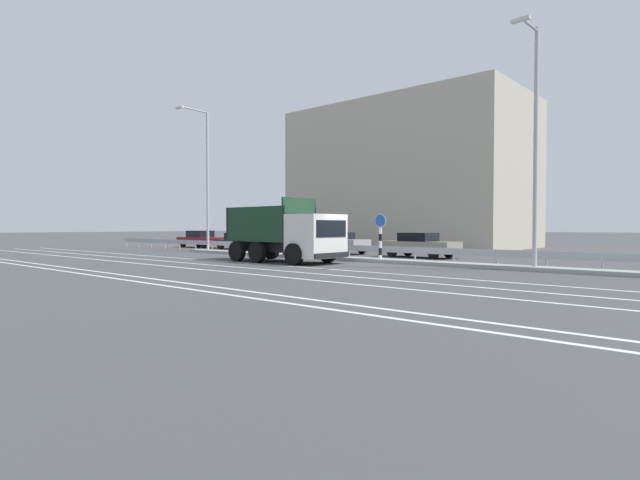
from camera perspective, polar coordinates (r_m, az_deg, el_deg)
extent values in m
plane|color=#424244|center=(24.20, 2.35, -2.77)|extent=(320.00, 320.00, 0.00)
cube|color=silver|center=(24.49, -7.22, -2.72)|extent=(55.63, 0.16, 0.01)
cube|color=silver|center=(23.28, -10.74, -2.96)|extent=(55.63, 0.16, 0.01)
cube|color=silver|center=(22.23, -14.36, -3.19)|extent=(55.63, 0.16, 0.01)
cube|color=silver|center=(20.53, -22.16, -3.64)|extent=(55.63, 0.16, 0.01)
cube|color=silver|center=(20.18, -24.23, -3.75)|extent=(55.63, 0.16, 0.01)
cube|color=gray|center=(26.06, 5.59, -2.27)|extent=(30.59, 1.10, 0.18)
cube|color=#9EA0A5|center=(26.90, 6.92, -1.02)|extent=(55.63, 0.04, 0.32)
cylinder|color=#ADADB2|center=(48.13, -21.24, -0.37)|extent=(0.09, 0.09, 0.62)
cylinder|color=#ADADB2|center=(46.26, -20.03, -0.43)|extent=(0.09, 0.09, 0.62)
cylinder|color=#ADADB2|center=(44.41, -18.72, -0.49)|extent=(0.09, 0.09, 0.62)
cylinder|color=#ADADB2|center=(42.59, -17.30, -0.56)|extent=(0.09, 0.09, 0.62)
cylinder|color=#ADADB2|center=(40.80, -15.75, -0.64)|extent=(0.09, 0.09, 0.62)
cylinder|color=#ADADB2|center=(39.05, -14.06, -0.72)|extent=(0.09, 0.09, 0.62)
cylinder|color=#ADADB2|center=(37.33, -12.21, -0.81)|extent=(0.09, 0.09, 0.62)
cylinder|color=#ADADB2|center=(35.65, -10.18, -0.91)|extent=(0.09, 0.09, 0.62)
cylinder|color=#ADADB2|center=(34.02, -7.96, -1.02)|extent=(0.09, 0.09, 0.62)
cylinder|color=#ADADB2|center=(32.45, -5.52, -1.13)|extent=(0.09, 0.09, 0.62)
cylinder|color=#ADADB2|center=(30.94, -2.84, -1.26)|extent=(0.09, 0.09, 0.62)
cylinder|color=#ADADB2|center=(29.51, 0.11, -1.39)|extent=(0.09, 0.09, 0.62)
cylinder|color=#ADADB2|center=(28.16, 3.36, -1.53)|extent=(0.09, 0.09, 0.62)
cylinder|color=#ADADB2|center=(26.91, 6.91, -1.68)|extent=(0.09, 0.09, 0.62)
cylinder|color=#ADADB2|center=(25.78, 10.80, -1.84)|extent=(0.09, 0.09, 0.62)
cylinder|color=#ADADB2|center=(24.77, 15.03, -2.00)|extent=(0.09, 0.09, 0.62)
cylinder|color=#ADADB2|center=(23.91, 19.58, -2.16)|extent=(0.09, 0.09, 0.62)
cylinder|color=#ADADB2|center=(23.22, 24.44, -2.32)|extent=(0.09, 0.09, 0.62)
cylinder|color=#ADADB2|center=(22.70, 29.57, -2.46)|extent=(0.09, 0.09, 0.62)
cube|color=silver|center=(24.12, -0.46, 0.46)|extent=(1.94, 2.52, 2.10)
cube|color=black|center=(23.48, 1.33, 1.31)|extent=(0.04, 2.16, 0.80)
cube|color=black|center=(23.50, 1.39, -1.75)|extent=(0.12, 2.46, 0.24)
cube|color=black|center=(26.36, -5.69, -0.71)|extent=(4.50, 1.41, 0.53)
cube|color=#193823|center=(26.35, -5.69, -0.01)|extent=(4.32, 2.44, 0.12)
cube|color=#193823|center=(27.15, -3.93, 1.92)|extent=(4.31, 0.13, 1.66)
cube|color=#193823|center=(25.57, -7.58, 1.94)|extent=(4.31, 0.13, 1.66)
cube|color=#193823|center=(24.86, -2.37, 2.44)|extent=(0.12, 2.41, 2.08)
cube|color=#193823|center=(27.91, -8.67, 1.90)|extent=(0.12, 2.41, 1.66)
cylinder|color=black|center=(25.27, 0.89, -1.40)|extent=(1.04, 0.33, 1.04)
cylinder|color=black|center=(23.44, -2.97, -1.63)|extent=(1.04, 0.33, 1.04)
cylinder|color=black|center=(27.00, -3.31, -1.22)|extent=(1.04, 0.33, 1.04)
cylinder|color=black|center=(25.30, -7.19, -1.41)|extent=(1.04, 0.33, 1.04)
cylinder|color=black|center=(28.11, -5.60, -1.11)|extent=(1.04, 0.33, 1.04)
cylinder|color=black|center=(26.49, -9.46, -1.29)|extent=(1.04, 0.33, 1.04)
cylinder|color=white|center=(25.64, 6.90, -2.13)|extent=(0.16, 0.16, 0.36)
cylinder|color=black|center=(25.62, 6.90, -1.32)|extent=(0.16, 0.16, 0.36)
cylinder|color=white|center=(25.61, 6.90, -0.51)|extent=(0.16, 0.16, 0.36)
cylinder|color=black|center=(25.60, 6.90, 0.30)|extent=(0.16, 0.16, 0.36)
cylinder|color=white|center=(25.59, 6.91, 1.11)|extent=(0.16, 0.16, 0.36)
cylinder|color=#1E4CB2|center=(25.59, 6.91, 2.20)|extent=(0.62, 0.03, 0.62)
cylinder|color=white|center=(25.59, 6.91, 2.20)|extent=(0.67, 0.02, 0.67)
cylinder|color=#ADADB2|center=(36.12, -12.72, 6.52)|extent=(0.18, 0.18, 9.96)
cylinder|color=#ADADB2|center=(36.15, -14.23, 14.25)|extent=(0.23, 2.31, 0.10)
cube|color=silver|center=(35.46, -15.75, 14.36)|extent=(0.71, 0.24, 0.12)
cylinder|color=#ADADB2|center=(22.43, 23.43, 9.44)|extent=(0.18, 0.18, 9.89)
cylinder|color=#ADADB2|center=(22.81, 22.79, 21.76)|extent=(0.14, 1.75, 0.10)
cube|color=silver|center=(22.02, 21.95, 22.31)|extent=(0.70, 0.22, 0.12)
cube|color=maroon|center=(44.61, -13.43, -0.06)|extent=(4.74, 1.97, 0.62)
cube|color=black|center=(44.71, -13.54, 0.70)|extent=(2.02, 1.65, 0.56)
cylinder|color=black|center=(44.02, -11.40, -0.47)|extent=(0.61, 0.22, 0.60)
cylinder|color=black|center=(42.95, -13.15, -0.53)|extent=(0.61, 0.22, 0.60)
cylinder|color=black|center=(46.29, -13.68, -0.39)|extent=(0.61, 0.22, 0.60)
cylinder|color=black|center=(45.28, -15.40, -0.44)|extent=(0.61, 0.22, 0.60)
cube|color=black|center=(40.39, -9.04, -0.29)|extent=(4.58, 2.13, 0.49)
cube|color=black|center=(40.48, -9.18, 0.44)|extent=(1.98, 1.74, 0.54)
cylinder|color=black|center=(40.03, -6.77, -0.65)|extent=(0.61, 0.24, 0.60)
cylinder|color=black|center=(38.80, -8.58, -0.72)|extent=(0.61, 0.24, 0.60)
cylinder|color=black|center=(42.01, -9.47, -0.56)|extent=(0.61, 0.24, 0.60)
cylinder|color=black|center=(40.84, -11.27, -0.63)|extent=(0.61, 0.24, 0.60)
cube|color=silver|center=(37.13, -3.84, -0.27)|extent=(3.99, 1.90, 0.69)
cube|color=black|center=(37.03, -3.71, 0.58)|extent=(1.71, 1.59, 0.42)
cylinder|color=black|center=(37.38, -6.07, -0.80)|extent=(0.61, 0.23, 0.60)
cylinder|color=black|center=(38.57, -4.34, -0.73)|extent=(0.61, 0.23, 0.60)
cylinder|color=black|center=(35.71, -3.31, -0.90)|extent=(0.61, 0.23, 0.60)
cylinder|color=black|center=(36.95, -1.59, -0.82)|extent=(0.61, 0.23, 0.60)
cube|color=#A3A3A8|center=(33.41, 2.23, -0.49)|extent=(4.16, 2.02, 0.68)
cube|color=black|center=(33.47, 2.07, 0.48)|extent=(1.80, 1.67, 0.46)
cylinder|color=black|center=(33.23, 4.81, -1.09)|extent=(0.61, 0.24, 0.60)
cylinder|color=black|center=(31.95, 2.86, -1.19)|extent=(0.61, 0.24, 0.60)
cylinder|color=black|center=(34.89, 1.64, -0.96)|extent=(0.61, 0.24, 0.60)
cylinder|color=black|center=(33.68, -0.33, -1.05)|extent=(0.61, 0.24, 0.60)
cube|color=gray|center=(29.84, 11.37, -0.78)|extent=(4.64, 2.00, 0.66)
cube|color=black|center=(29.90, 11.16, 0.34)|extent=(1.99, 1.66, 0.50)
cylinder|color=black|center=(29.85, 14.53, -1.43)|extent=(0.61, 0.23, 0.60)
cylinder|color=black|center=(28.40, 12.84, -1.56)|extent=(0.61, 0.23, 0.60)
cylinder|color=black|center=(31.34, 10.04, -1.26)|extent=(0.61, 0.23, 0.60)
cylinder|color=black|center=(29.96, 8.23, -1.38)|extent=(0.61, 0.23, 0.60)
cube|color=#B7AD99|center=(47.07, 10.09, 7.09)|extent=(20.69, 11.49, 12.79)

